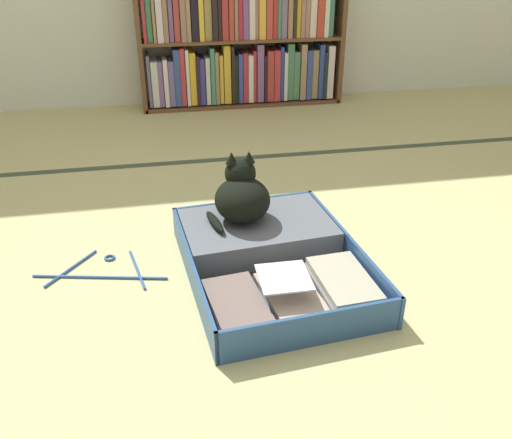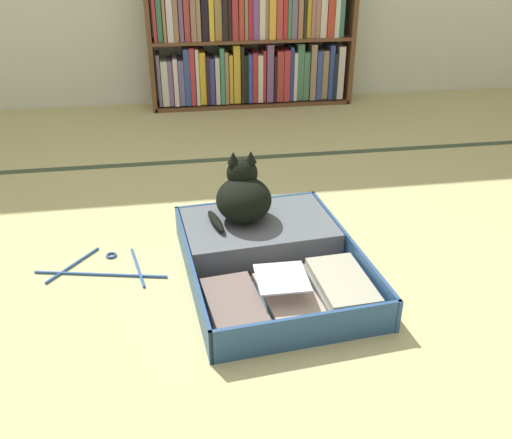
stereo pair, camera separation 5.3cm
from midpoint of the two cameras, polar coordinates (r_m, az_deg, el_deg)
The scene contains 6 objects.
ground_plane at distance 1.77m, azimuth -0.99°, elevation -9.35°, with size 10.00×10.00×0.00m, color #BBB97C.
tatami_border at distance 2.89m, azimuth -4.62°, elevation 6.20°, with size 4.80×0.05×0.00m.
bookshelf at distance 3.77m, azimuth -0.02°, elevation 18.03°, with size 1.35×0.22×0.87m.
open_suitcase at distance 1.96m, azimuth 2.08°, elevation -3.58°, with size 0.65×0.83×0.12m.
black_cat at distance 2.02m, azimuth -0.63°, elevation 2.54°, with size 0.25×0.24×0.25m.
clothes_hanger at distance 2.03m, azimuth -14.89°, elevation -4.93°, with size 0.47×0.29×0.01m.
Camera 2 is at (-0.16, -1.40, 1.08)m, focal length 38.19 mm.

